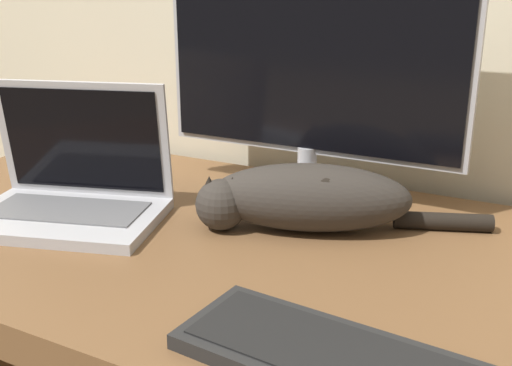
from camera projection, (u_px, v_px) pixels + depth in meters
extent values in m
cube|color=brown|center=(241.00, 254.00, 1.06)|extent=(1.59, 0.78, 0.06)
cylinder|color=#B2B2B7|center=(306.00, 190.00, 1.26)|extent=(0.19, 0.19, 0.02)
cylinder|color=#B2B2B7|center=(307.00, 166.00, 1.25)|extent=(0.04, 0.04, 0.08)
cube|color=#B2B2B7|center=(311.00, 55.00, 1.18)|extent=(0.64, 0.02, 0.40)
cube|color=black|center=(309.00, 56.00, 1.17)|extent=(0.61, 0.01, 0.37)
cube|color=#B7B7BC|center=(65.00, 218.00, 1.11)|extent=(0.40, 0.32, 0.02)
cube|color=slate|center=(67.00, 209.00, 1.12)|extent=(0.31, 0.21, 0.00)
cube|color=#B7B7BC|center=(83.00, 139.00, 1.17)|extent=(0.34, 0.13, 0.23)
cube|color=black|center=(82.00, 140.00, 1.16)|extent=(0.31, 0.12, 0.20)
cube|color=black|center=(328.00, 358.00, 0.70)|extent=(0.37, 0.18, 0.02)
cube|color=black|center=(328.00, 350.00, 0.69)|extent=(0.34, 0.15, 0.00)
ellipsoid|color=#332D28|center=(310.00, 197.00, 1.07)|extent=(0.38, 0.26, 0.12)
ellipsoid|color=black|center=(321.00, 180.00, 1.06)|extent=(0.19, 0.15, 0.05)
sphere|color=#332D28|center=(221.00, 204.00, 1.07)|extent=(0.09, 0.09, 0.09)
cone|color=black|center=(209.00, 184.00, 1.06)|extent=(0.04, 0.04, 0.03)
cone|color=black|center=(233.00, 185.00, 1.06)|extent=(0.04, 0.04, 0.03)
cylinder|color=black|center=(443.00, 221.00, 1.08)|extent=(0.17, 0.09, 0.03)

